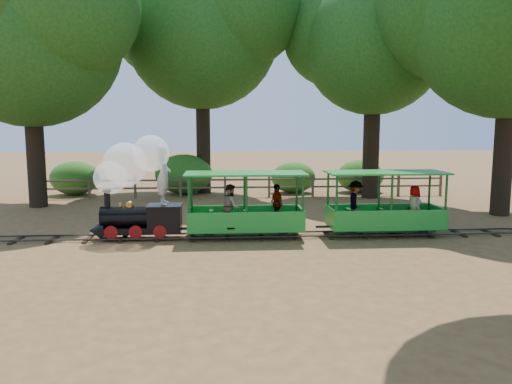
{
  "coord_description": "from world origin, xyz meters",
  "views": [
    {
      "loc": [
        -1.14,
        -14.32,
        3.34
      ],
      "look_at": [
        -0.12,
        0.5,
        1.27
      ],
      "focal_mm": 35.0,
      "sensor_mm": 36.0,
      "label": 1
    }
  ],
  "objects": [
    {
      "name": "shrub_east",
      "position": [
        5.56,
        9.3,
        0.79
      ],
      "size": [
        2.27,
        1.75,
        1.57
      ],
      "primitive_type": "ellipsoid",
      "color": "#2D6B1E",
      "rests_on": "ground"
    },
    {
      "name": "shrub_west",
      "position": [
        -7.98,
        9.3,
        0.79
      ],
      "size": [
        2.29,
        1.76,
        1.58
      ],
      "primitive_type": "ellipsoid",
      "color": "#2D6B1E",
      "rests_on": "ground"
    },
    {
      "name": "oak_ne",
      "position": [
        5.47,
        7.58,
        7.08
      ],
      "size": [
        7.75,
        6.82,
        9.87
      ],
      "color": "#2D2116",
      "rests_on": "ground"
    },
    {
      "name": "oak_nw",
      "position": [
        -8.54,
        6.1,
        7.1
      ],
      "size": [
        8.93,
        7.86,
        10.3
      ],
      "color": "#2D2116",
      "rests_on": "ground"
    },
    {
      "name": "shrub_mid_e",
      "position": [
        2.29,
        9.3,
        0.74
      ],
      "size": [
        2.13,
        1.64,
        1.48
      ],
      "primitive_type": "ellipsoid",
      "color": "#2D6B1E",
      "rests_on": "ground"
    },
    {
      "name": "oak_e",
      "position": [
        8.96,
        3.1,
        7.35
      ],
      "size": [
        8.82,
        7.76,
        10.52
      ],
      "color": "#2D2116",
      "rests_on": "ground"
    },
    {
      "name": "carriage_rear",
      "position": [
        3.58,
        0.02,
        0.8
      ],
      "size": [
        3.49,
        1.43,
        1.81
      ],
      "color": "green",
      "rests_on": "track"
    },
    {
      "name": "track",
      "position": [
        0.0,
        0.0,
        0.07
      ],
      "size": [
        22.0,
        1.0,
        0.1
      ],
      "color": "#3F3D3A",
      "rests_on": "ground"
    },
    {
      "name": "carriage_front",
      "position": [
        -0.43,
        -0.03,
        0.79
      ],
      "size": [
        3.49,
        1.43,
        1.81
      ],
      "color": "green",
      "rests_on": "track"
    },
    {
      "name": "shrub_mid_w",
      "position": [
        -2.94,
        9.3,
        0.94
      ],
      "size": [
        2.71,
        2.09,
        1.88
      ],
      "primitive_type": "ellipsoid",
      "color": "#2D6B1E",
      "rests_on": "ground"
    },
    {
      "name": "ground",
      "position": [
        0.0,
        0.0,
        0.0
      ],
      "size": [
        90.0,
        90.0,
        0.0
      ],
      "primitive_type": "plane",
      "color": "olive",
      "rests_on": "ground"
    },
    {
      "name": "fence",
      "position": [
        0.0,
        8.0,
        0.58
      ],
      "size": [
        18.1,
        0.1,
        1.0
      ],
      "color": "brown",
      "rests_on": "ground"
    },
    {
      "name": "oak_nc",
      "position": [
        -2.04,
        9.6,
        7.89
      ],
      "size": [
        8.94,
        7.87,
        11.1
      ],
      "color": "#2D2116",
      "rests_on": "ground"
    },
    {
      "name": "locomotive",
      "position": [
        -3.65,
        0.08,
        1.72
      ],
      "size": [
        2.67,
        1.25,
        3.06
      ],
      "color": "black",
      "rests_on": "ground"
    }
  ]
}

